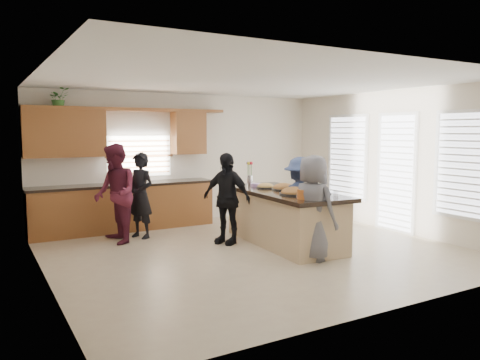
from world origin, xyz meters
TOP-DOWN VIEW (x-y plane):
  - floor at (0.00, 0.00)m, footprint 6.50×6.50m
  - room_shell at (0.00, 0.00)m, footprint 6.52×6.02m
  - back_cabinetry at (-1.47, 2.73)m, footprint 4.08×0.66m
  - right_wall_glazing at (3.22, -0.13)m, footprint 0.06×4.00m
  - island at (0.71, 0.15)m, footprint 1.31×2.76m
  - platter_front at (0.57, -0.32)m, footprint 0.49×0.49m
  - platter_mid at (0.79, 0.28)m, footprint 0.44×0.44m
  - platter_back at (0.62, 0.63)m, footprint 0.34×0.34m
  - salad_bowl at (0.46, -0.84)m, footprint 0.35×0.35m
  - clear_cup at (1.01, -0.85)m, footprint 0.08×0.08m
  - plate_stack at (0.64, 0.97)m, footprint 0.23×0.23m
  - flower_vase at (0.74, 1.40)m, footprint 0.14×0.14m
  - potted_plant at (-2.58, 2.82)m, footprint 0.45×0.41m
  - woman_left_back at (-1.35, 1.87)m, footprint 0.61×0.69m
  - woman_left_mid at (-1.87, 1.67)m, footprint 0.69×0.88m
  - woman_left_front at (-0.16, 0.69)m, footprint 0.81×1.02m
  - woman_right_back at (0.81, -0.19)m, footprint 0.75×1.09m
  - woman_right_front at (0.49, -0.92)m, footprint 0.72×0.91m

SIDE VIEW (x-z plane):
  - floor at x=0.00m, z-range 0.00..0.00m
  - island at x=0.71m, z-range -0.02..0.93m
  - woman_right_back at x=0.81m, z-range 0.00..1.56m
  - woman_left_back at x=-1.35m, z-range 0.00..1.60m
  - woman_left_front at x=-0.16m, z-range 0.00..1.62m
  - woman_right_front at x=0.49m, z-range 0.00..1.63m
  - woman_left_mid at x=-1.87m, z-range 0.00..1.78m
  - back_cabinetry at x=-1.47m, z-range -0.32..2.14m
  - plate_stack at x=0.64m, z-range 0.95..1.00m
  - platter_back at x=0.62m, z-range 0.91..1.04m
  - platter_mid at x=0.79m, z-range 0.89..1.07m
  - platter_front at x=0.57m, z-range 0.88..1.08m
  - clear_cup at x=1.01m, z-range 0.95..1.05m
  - salad_bowl at x=0.46m, z-range 0.96..1.11m
  - flower_vase at x=0.74m, z-range 0.97..1.41m
  - right_wall_glazing at x=3.22m, z-range 0.22..2.47m
  - room_shell at x=0.00m, z-range 0.50..3.31m
  - potted_plant at x=-2.58m, z-range 2.40..2.81m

